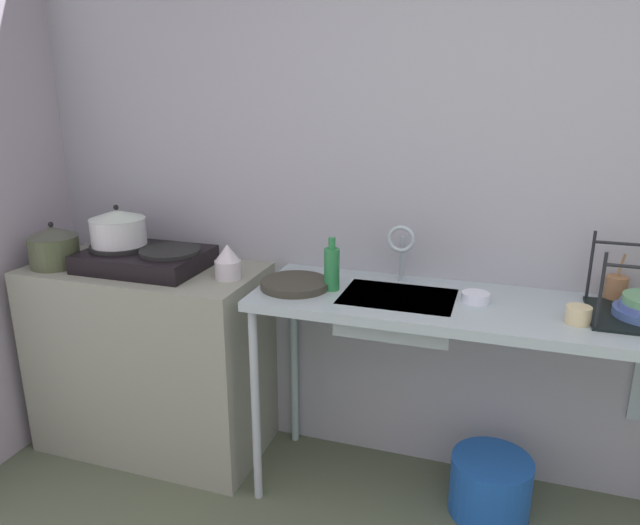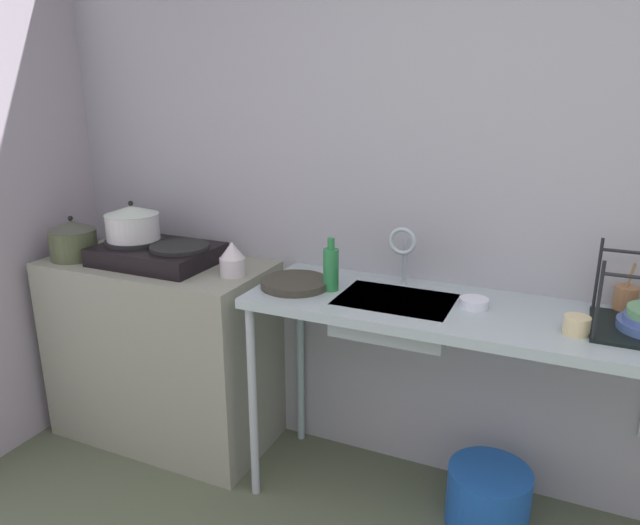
{
  "view_description": "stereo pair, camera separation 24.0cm",
  "coord_description": "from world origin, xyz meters",
  "px_view_note": "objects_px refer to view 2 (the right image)",
  "views": [
    {
      "loc": [
        -0.13,
        -0.64,
        1.73
      ],
      "look_at": [
        -0.85,
        1.54,
        1.03
      ],
      "focal_mm": 32.69,
      "sensor_mm": 36.0,
      "label": 1
    },
    {
      "loc": [
        0.09,
        -0.55,
        1.73
      ],
      "look_at": [
        -0.85,
        1.54,
        1.03
      ],
      "focal_mm": 32.69,
      "sensor_mm": 36.0,
      "label": 2
    }
  ],
  "objects_px": {
    "small_bowl_on_drainboard": "(474,303)",
    "bucket_on_floor": "(488,498)",
    "sink_basin": "(395,315)",
    "stove": "(157,253)",
    "percolator": "(232,259)",
    "faucet": "(403,246)",
    "utensil_jar": "(625,299)",
    "cup_by_rack": "(577,325)",
    "pot_beside_stove": "(73,240)",
    "frying_pan": "(295,283)",
    "bottle_by_sink": "(331,268)",
    "pot_on_left_burner": "(132,223)"
  },
  "relations": [
    {
      "from": "percolator",
      "to": "bucket_on_floor",
      "type": "xyz_separation_m",
      "value": [
        1.17,
        0.0,
        -0.87
      ]
    },
    {
      "from": "pot_on_left_burner",
      "to": "sink_basin",
      "type": "distance_m",
      "value": 1.33
    },
    {
      "from": "pot_on_left_burner",
      "to": "frying_pan",
      "type": "bearing_deg",
      "value": -2.58
    },
    {
      "from": "stove",
      "to": "small_bowl_on_drainboard",
      "type": "distance_m",
      "value": 1.47
    },
    {
      "from": "faucet",
      "to": "cup_by_rack",
      "type": "relative_size",
      "value": 2.97
    },
    {
      "from": "stove",
      "to": "cup_by_rack",
      "type": "height_order",
      "value": "stove"
    },
    {
      "from": "stove",
      "to": "sink_basin",
      "type": "distance_m",
      "value": 1.18
    },
    {
      "from": "pot_on_left_burner",
      "to": "pot_beside_stove",
      "type": "distance_m",
      "value": 0.31
    },
    {
      "from": "small_bowl_on_drainboard",
      "to": "utensil_jar",
      "type": "xyz_separation_m",
      "value": [
        0.52,
        0.18,
        0.03
      ]
    },
    {
      "from": "sink_basin",
      "to": "percolator",
      "type": "bearing_deg",
      "value": -179.51
    },
    {
      "from": "cup_by_rack",
      "to": "bottle_by_sink",
      "type": "height_order",
      "value": "bottle_by_sink"
    },
    {
      "from": "pot_on_left_burner",
      "to": "utensil_jar",
      "type": "relative_size",
      "value": 1.32
    },
    {
      "from": "stove",
      "to": "frying_pan",
      "type": "height_order",
      "value": "stove"
    },
    {
      "from": "faucet",
      "to": "cup_by_rack",
      "type": "height_order",
      "value": "faucet"
    },
    {
      "from": "cup_by_rack",
      "to": "sink_basin",
      "type": "bearing_deg",
      "value": 173.67
    },
    {
      "from": "stove",
      "to": "small_bowl_on_drainboard",
      "type": "height_order",
      "value": "stove"
    },
    {
      "from": "faucet",
      "to": "frying_pan",
      "type": "distance_m",
      "value": 0.47
    },
    {
      "from": "frying_pan",
      "to": "bottle_by_sink",
      "type": "relative_size",
      "value": 1.3
    },
    {
      "from": "sink_basin",
      "to": "small_bowl_on_drainboard",
      "type": "distance_m",
      "value": 0.31
    },
    {
      "from": "sink_basin",
      "to": "frying_pan",
      "type": "height_order",
      "value": "frying_pan"
    },
    {
      "from": "frying_pan",
      "to": "small_bowl_on_drainboard",
      "type": "bearing_deg",
      "value": 5.16
    },
    {
      "from": "pot_on_left_burner",
      "to": "percolator",
      "type": "relative_size",
      "value": 1.64
    },
    {
      "from": "small_bowl_on_drainboard",
      "to": "bucket_on_floor",
      "type": "xyz_separation_m",
      "value": [
        0.12,
        -0.04,
        -0.81
      ]
    },
    {
      "from": "pot_beside_stove",
      "to": "cup_by_rack",
      "type": "relative_size",
      "value": 2.6
    },
    {
      "from": "frying_pan",
      "to": "small_bowl_on_drainboard",
      "type": "height_order",
      "value": "small_bowl_on_drainboard"
    },
    {
      "from": "sink_basin",
      "to": "utensil_jar",
      "type": "bearing_deg",
      "value": 14.95
    },
    {
      "from": "stove",
      "to": "faucet",
      "type": "relative_size",
      "value": 2.13
    },
    {
      "from": "sink_basin",
      "to": "small_bowl_on_drainboard",
      "type": "height_order",
      "value": "small_bowl_on_drainboard"
    },
    {
      "from": "bucket_on_floor",
      "to": "faucet",
      "type": "bearing_deg",
      "value": 160.87
    },
    {
      "from": "pot_beside_stove",
      "to": "small_bowl_on_drainboard",
      "type": "bearing_deg",
      "value": 3.97
    },
    {
      "from": "pot_beside_stove",
      "to": "bottle_by_sink",
      "type": "bearing_deg",
      "value": 3.98
    },
    {
      "from": "pot_on_left_burner",
      "to": "frying_pan",
      "type": "height_order",
      "value": "pot_on_left_burner"
    },
    {
      "from": "utensil_jar",
      "to": "faucet",
      "type": "bearing_deg",
      "value": -175.54
    },
    {
      "from": "frying_pan",
      "to": "small_bowl_on_drainboard",
      "type": "relative_size",
      "value": 2.66
    },
    {
      "from": "small_bowl_on_drainboard",
      "to": "bottle_by_sink",
      "type": "bearing_deg",
      "value": -176.03
    },
    {
      "from": "sink_basin",
      "to": "stove",
      "type": "bearing_deg",
      "value": 179.52
    },
    {
      "from": "faucet",
      "to": "cup_by_rack",
      "type": "bearing_deg",
      "value": -18.34
    },
    {
      "from": "faucet",
      "to": "utensil_jar",
      "type": "height_order",
      "value": "faucet"
    },
    {
      "from": "pot_beside_stove",
      "to": "bucket_on_floor",
      "type": "xyz_separation_m",
      "value": [
        2.01,
        0.09,
        -0.89
      ]
    },
    {
      "from": "stove",
      "to": "cup_by_rack",
      "type": "relative_size",
      "value": 6.35
    },
    {
      "from": "bucket_on_floor",
      "to": "percolator",
      "type": "bearing_deg",
      "value": -179.76
    },
    {
      "from": "bottle_by_sink",
      "to": "utensil_jar",
      "type": "relative_size",
      "value": 1.15
    },
    {
      "from": "small_bowl_on_drainboard",
      "to": "bucket_on_floor",
      "type": "height_order",
      "value": "small_bowl_on_drainboard"
    },
    {
      "from": "stove",
      "to": "percolator",
      "type": "relative_size",
      "value": 3.59
    },
    {
      "from": "sink_basin",
      "to": "bottle_by_sink",
      "type": "relative_size",
      "value": 2.02
    },
    {
      "from": "stove",
      "to": "bottle_by_sink",
      "type": "distance_m",
      "value": 0.9
    },
    {
      "from": "faucet",
      "to": "pot_beside_stove",
      "type": "bearing_deg",
      "value": -171.04
    },
    {
      "from": "pot_beside_stove",
      "to": "utensil_jar",
      "type": "xyz_separation_m",
      "value": [
        2.4,
        0.31,
        -0.04
      ]
    },
    {
      "from": "cup_by_rack",
      "to": "small_bowl_on_drainboard",
      "type": "xyz_separation_m",
      "value": [
        -0.36,
        0.11,
        -0.01
      ]
    },
    {
      "from": "pot_beside_stove",
      "to": "frying_pan",
      "type": "relative_size",
      "value": 0.78
    }
  ]
}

